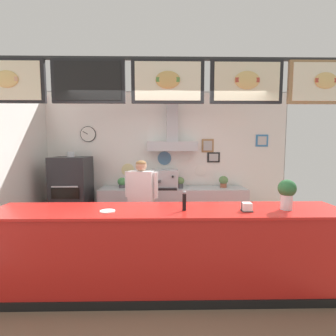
{
  "coord_description": "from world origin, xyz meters",
  "views": [
    {
      "loc": [
        -0.06,
        -3.17,
        1.83
      ],
      "look_at": [
        0.01,
        0.75,
        1.45
      ],
      "focal_mm": 26.71,
      "sensor_mm": 36.0,
      "label": 1
    }
  ],
  "objects_px": {
    "potted_rosemary": "(138,180)",
    "napkin_holder": "(247,207)",
    "basil_vase": "(287,193)",
    "condiment_plate": "(107,211)",
    "pizza_oven": "(72,196)",
    "potted_basil": "(122,182)",
    "espresso_machine": "(165,179)",
    "pepper_grinder": "(184,201)",
    "potted_sage": "(223,181)",
    "shop_worker": "(142,204)",
    "potted_thyme": "(180,182)"
  },
  "relations": [
    {
      "from": "potted_thyme",
      "to": "potted_sage",
      "type": "xyz_separation_m",
      "value": [
        0.91,
        0.07,
        0.0
      ]
    },
    {
      "from": "potted_basil",
      "to": "potted_thyme",
      "type": "bearing_deg",
      "value": -3.16
    },
    {
      "from": "potted_thyme",
      "to": "pepper_grinder",
      "type": "relative_size",
      "value": 0.97
    },
    {
      "from": "potted_basil",
      "to": "potted_rosemary",
      "type": "height_order",
      "value": "potted_rosemary"
    },
    {
      "from": "basil_vase",
      "to": "condiment_plate",
      "type": "xyz_separation_m",
      "value": [
        -2.13,
        -0.05,
        -0.2
      ]
    },
    {
      "from": "potted_rosemary",
      "to": "pizza_oven",
      "type": "bearing_deg",
      "value": -170.35
    },
    {
      "from": "basil_vase",
      "to": "shop_worker",
      "type": "bearing_deg",
      "value": 147.77
    },
    {
      "from": "espresso_machine",
      "to": "napkin_holder",
      "type": "relative_size",
      "value": 4.16
    },
    {
      "from": "potted_thyme",
      "to": "potted_sage",
      "type": "distance_m",
      "value": 0.92
    },
    {
      "from": "potted_rosemary",
      "to": "napkin_holder",
      "type": "relative_size",
      "value": 2.07
    },
    {
      "from": "basil_vase",
      "to": "condiment_plate",
      "type": "bearing_deg",
      "value": -178.56
    },
    {
      "from": "potted_basil",
      "to": "condiment_plate",
      "type": "distance_m",
      "value": 2.3
    },
    {
      "from": "basil_vase",
      "to": "napkin_holder",
      "type": "xyz_separation_m",
      "value": [
        -0.5,
        -0.06,
        -0.16
      ]
    },
    {
      "from": "potted_sage",
      "to": "napkin_holder",
      "type": "relative_size",
      "value": 1.84
    },
    {
      "from": "shop_worker",
      "to": "basil_vase",
      "type": "bearing_deg",
      "value": 160.16
    },
    {
      "from": "potted_sage",
      "to": "potted_rosemary",
      "type": "relative_size",
      "value": 0.89
    },
    {
      "from": "espresso_machine",
      "to": "basil_vase",
      "type": "distance_m",
      "value": 2.63
    },
    {
      "from": "pizza_oven",
      "to": "potted_basil",
      "type": "relative_size",
      "value": 7.86
    },
    {
      "from": "basil_vase",
      "to": "pepper_grinder",
      "type": "xyz_separation_m",
      "value": [
        -1.23,
        -0.02,
        -0.09
      ]
    },
    {
      "from": "espresso_machine",
      "to": "napkin_holder",
      "type": "bearing_deg",
      "value": -66.83
    },
    {
      "from": "condiment_plate",
      "to": "shop_worker",
      "type": "bearing_deg",
      "value": 76.67
    },
    {
      "from": "potted_thyme",
      "to": "pepper_grinder",
      "type": "distance_m",
      "value": 2.19
    },
    {
      "from": "potted_basil",
      "to": "napkin_holder",
      "type": "bearing_deg",
      "value": -51.25
    },
    {
      "from": "potted_sage",
      "to": "napkin_holder",
      "type": "bearing_deg",
      "value": -96.91
    },
    {
      "from": "shop_worker",
      "to": "potted_thyme",
      "type": "bearing_deg",
      "value": -112.84
    },
    {
      "from": "espresso_machine",
      "to": "pepper_grinder",
      "type": "distance_m",
      "value": 2.21
    },
    {
      "from": "pizza_oven",
      "to": "condiment_plate",
      "type": "distance_m",
      "value": 2.4
    },
    {
      "from": "pepper_grinder",
      "to": "pizza_oven",
      "type": "bearing_deg",
      "value": 135.35
    },
    {
      "from": "potted_thyme",
      "to": "basil_vase",
      "type": "distance_m",
      "value": 2.46
    },
    {
      "from": "potted_rosemary",
      "to": "shop_worker",
      "type": "bearing_deg",
      "value": -81.0
    },
    {
      "from": "potted_sage",
      "to": "shop_worker",
      "type": "bearing_deg",
      "value": -146.53
    },
    {
      "from": "pizza_oven",
      "to": "potted_sage",
      "type": "relative_size",
      "value": 6.98
    },
    {
      "from": "pizza_oven",
      "to": "espresso_machine",
      "type": "xyz_separation_m",
      "value": [
        1.85,
        0.15,
        0.32
      ]
    },
    {
      "from": "basil_vase",
      "to": "condiment_plate",
      "type": "distance_m",
      "value": 2.14
    },
    {
      "from": "pizza_oven",
      "to": "condiment_plate",
      "type": "height_order",
      "value": "pizza_oven"
    },
    {
      "from": "condiment_plate",
      "to": "pizza_oven",
      "type": "bearing_deg",
      "value": 119.35
    },
    {
      "from": "pizza_oven",
      "to": "pepper_grinder",
      "type": "height_order",
      "value": "pizza_oven"
    },
    {
      "from": "pizza_oven",
      "to": "potted_thyme",
      "type": "bearing_deg",
      "value": 3.77
    },
    {
      "from": "potted_basil",
      "to": "shop_worker",
      "type": "bearing_deg",
      "value": -65.16
    },
    {
      "from": "potted_basil",
      "to": "basil_vase",
      "type": "relative_size",
      "value": 0.58
    },
    {
      "from": "pizza_oven",
      "to": "potted_rosemary",
      "type": "height_order",
      "value": "pizza_oven"
    },
    {
      "from": "potted_rosemary",
      "to": "napkin_holder",
      "type": "bearing_deg",
      "value": -56.65
    },
    {
      "from": "basil_vase",
      "to": "condiment_plate",
      "type": "relative_size",
      "value": 2.05
    },
    {
      "from": "shop_worker",
      "to": "pepper_grinder",
      "type": "distance_m",
      "value": 1.37
    },
    {
      "from": "potted_sage",
      "to": "potted_rosemary",
      "type": "bearing_deg",
      "value": 179.73
    },
    {
      "from": "shop_worker",
      "to": "espresso_machine",
      "type": "bearing_deg",
      "value": -98.47
    },
    {
      "from": "espresso_machine",
      "to": "potted_rosemary",
      "type": "relative_size",
      "value": 2.0
    },
    {
      "from": "condiment_plate",
      "to": "napkin_holder",
      "type": "relative_size",
      "value": 1.36
    },
    {
      "from": "pizza_oven",
      "to": "condiment_plate",
      "type": "bearing_deg",
      "value": -60.65
    },
    {
      "from": "potted_rosemary",
      "to": "napkin_holder",
      "type": "distance_m",
      "value": 2.76
    }
  ]
}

